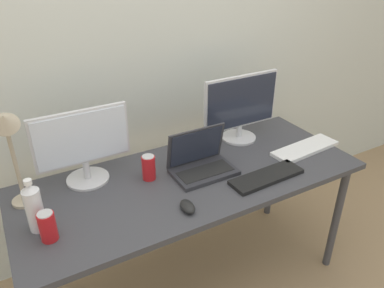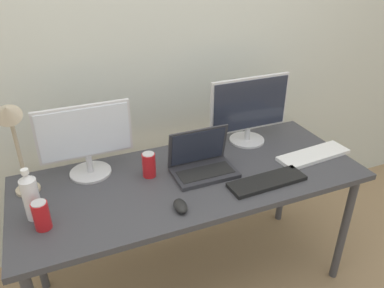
{
  "view_description": "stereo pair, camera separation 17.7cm",
  "coord_description": "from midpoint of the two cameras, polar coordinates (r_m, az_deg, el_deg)",
  "views": [
    {
      "loc": [
        -0.76,
        -1.36,
        1.76
      ],
      "look_at": [
        0.0,
        0.0,
        0.92
      ],
      "focal_mm": 35.0,
      "sensor_mm": 36.0,
      "label": 1
    },
    {
      "loc": [
        -0.6,
        -1.44,
        1.76
      ],
      "look_at": [
        0.0,
        0.0,
        0.92
      ],
      "focal_mm": 35.0,
      "sensor_mm": 36.0,
      "label": 2
    }
  ],
  "objects": [
    {
      "name": "monitor_center",
      "position": [
        2.13,
        11.12,
        5.23
      ],
      "size": [
        0.48,
        0.2,
        0.39
      ],
      "color": "silver",
      "rests_on": "work_desk"
    },
    {
      "name": "work_desk",
      "position": [
        1.9,
        2.69,
        -6.57
      ],
      "size": [
        1.72,
        0.69,
        0.74
      ],
      "color": "#424247",
      "rests_on": "ground"
    },
    {
      "name": "soda_can_near_keyboard",
      "position": [
        1.83,
        -3.84,
        -3.27
      ],
      "size": [
        0.07,
        0.07,
        0.13
      ],
      "color": "red",
      "rests_on": "work_desk"
    },
    {
      "name": "soda_can_by_laptop",
      "position": [
        1.6,
        -19.04,
        -10.36
      ],
      "size": [
        0.07,
        0.07,
        0.13
      ],
      "color": "red",
      "rests_on": "work_desk"
    },
    {
      "name": "keyboard_main",
      "position": [
        2.15,
        20.29,
        -1.65
      ],
      "size": [
        0.42,
        0.16,
        0.02
      ],
      "primitive_type": "cube",
      "rotation": [
        0.0,
        0.0,
        0.08
      ],
      "color": "white",
      "rests_on": "work_desk"
    },
    {
      "name": "desk_lamp",
      "position": [
        1.69,
        -23.03,
        1.71
      ],
      "size": [
        0.11,
        0.18,
        0.48
      ],
      "color": "tan",
      "rests_on": "work_desk"
    },
    {
      "name": "water_bottle",
      "position": [
        1.64,
        -20.56,
        -7.54
      ],
      "size": [
        0.07,
        0.07,
        0.24
      ],
      "color": "silver",
      "rests_on": "work_desk"
    },
    {
      "name": "mouse_by_keyboard",
      "position": [
        1.64,
        1.35,
        -9.52
      ],
      "size": [
        0.07,
        0.1,
        0.04
      ],
      "primitive_type": "ellipsoid",
      "rotation": [
        0.0,
        0.0,
        -0.09
      ],
      "color": "black",
      "rests_on": "work_desk"
    },
    {
      "name": "laptop_silver",
      "position": [
        1.88,
        4.22,
        -2.88
      ],
      "size": [
        0.31,
        0.21,
        0.22
      ],
      "color": "#2D2D33",
      "rests_on": "work_desk"
    },
    {
      "name": "wall_back",
      "position": [
        2.16,
        -3.85,
        15.9
      ],
      "size": [
        7.0,
        0.08,
        2.6
      ],
      "primitive_type": "cube",
      "color": "silver",
      "rests_on": "ground"
    },
    {
      "name": "monitor_left",
      "position": [
        1.83,
        -13.27,
        0.73
      ],
      "size": [
        0.45,
        0.2,
        0.37
      ],
      "color": "silver",
      "rests_on": "work_desk"
    },
    {
      "name": "keyboard_aux",
      "position": [
        1.86,
        14.09,
        -5.64
      ],
      "size": [
        0.39,
        0.14,
        0.02
      ],
      "primitive_type": "cube",
      "rotation": [
        0.0,
        0.0,
        0.04
      ],
      "color": "black",
      "rests_on": "work_desk"
    },
    {
      "name": "ground_plane",
      "position": [
        2.35,
        2.3,
        -20.18
      ],
      "size": [
        16.0,
        16.0,
        0.0
      ],
      "primitive_type": "plane",
      "color": "#9E7F5B"
    }
  ]
}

